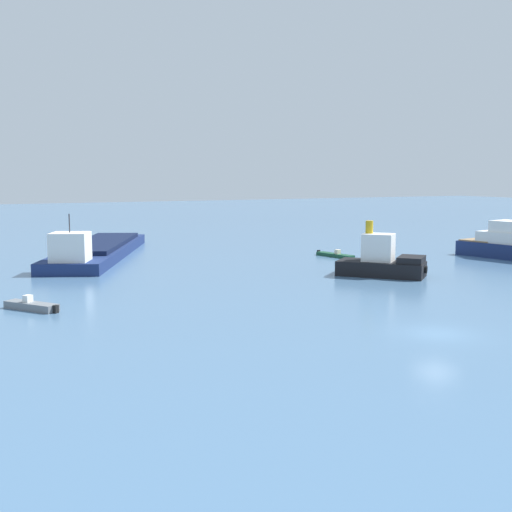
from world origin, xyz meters
TOP-DOWN VIEW (x-y plane):
  - ground_plane at (0.00, 0.00)m, footprint 400.00×400.00m
  - small_motorboat at (15.16, 33.24)m, footprint 2.07×5.61m
  - tugboat at (11.08, 19.31)m, footprint 7.91×8.41m
  - fishing_skiff at (-20.66, 18.26)m, footprint 3.41×4.20m
  - cargo_barge at (-9.53, 45.62)m, footprint 18.79×30.58m

SIDE VIEW (x-z plane):
  - ground_plane at x=0.00m, z-range 0.00..0.00m
  - small_motorboat at x=15.16m, z-range -0.22..0.67m
  - fishing_skiff at x=-20.66m, z-range -0.22..0.81m
  - cargo_barge at x=-9.53m, z-range -1.96..3.83m
  - tugboat at x=11.08m, z-range -1.25..3.95m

